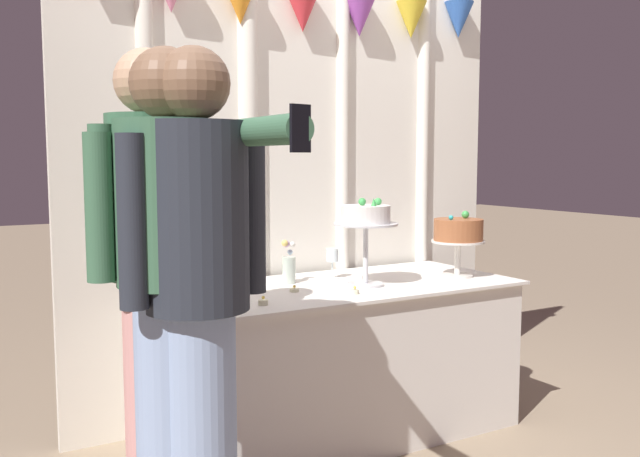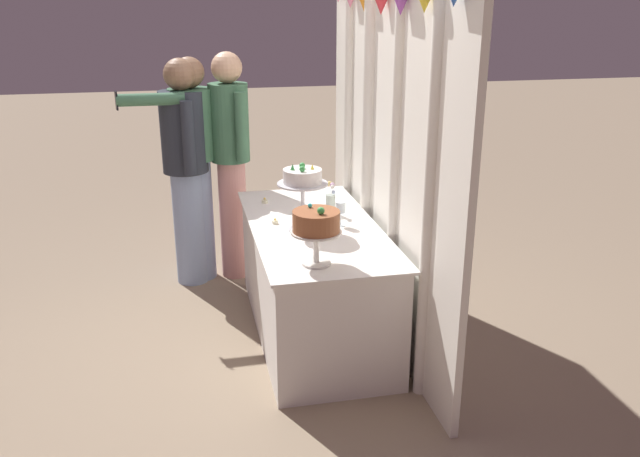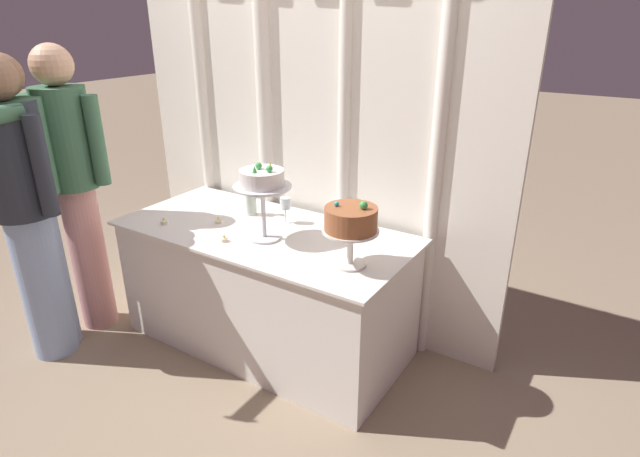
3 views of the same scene
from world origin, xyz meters
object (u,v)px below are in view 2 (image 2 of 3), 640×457
Objects in this scene: cake_display_nearright at (316,224)px; wine_glass at (341,209)px; cake_table at (314,279)px; guest_man_dark_suit at (186,164)px; tealight_near_left at (298,211)px; flower_vase at (331,201)px; guest_girl_blue_dress at (193,160)px; tealight_near_right at (275,222)px; guest_man_pink_jacket at (231,155)px; tealight_far_left at (265,201)px; cake_display_nearleft at (303,181)px.

wine_glass is (-0.57, 0.27, -0.11)m from cake_display_nearright.
cake_table is 1.00× the size of guest_man_dark_suit.
flower_vase is at bearing 69.02° from tealight_near_left.
cake_display_nearright is 0.20× the size of guest_girl_blue_dress.
guest_man_dark_suit reaches higher than tealight_near_right.
cake_table is 7.91× the size of flower_vase.
tealight_near_right is (-0.12, -0.38, -0.10)m from wine_glass.
cake_display_nearright is 1.76m from guest_girl_blue_dress.
cake_display_nearright is 1.67m from guest_man_pink_jacket.
cake_table is at bearing -103.25° from wine_glass.
cake_display_nearleft is at bearing 14.06° from tealight_far_left.
guest_girl_blue_dress is at bearing -161.18° from cake_display_nearright.
flower_vase is 1.01m from guest_man_pink_jacket.
tealight_far_left is at bearing -179.26° from tealight_near_right.
cake_display_nearleft is 0.25× the size of guest_man_dark_suit.
cake_display_nearleft reaches higher than wine_glass.
guest_girl_blue_dress is (-1.09, -0.84, 0.09)m from wine_glass.
cake_display_nearleft is 0.36m from tealight_near_right.
tealight_far_left is 0.71m from guest_man_dark_suit.
tealight_near_left is at bearing 174.75° from cake_display_nearleft.
tealight_near_left is 0.27m from tealight_near_right.
tealight_near_right is (-0.08, -0.23, 0.37)m from cake_table.
flower_vase is 0.13× the size of guest_girl_blue_dress.
flower_vase is at bearing 143.52° from cake_table.
guest_man_pink_jacket is 1.02× the size of guest_girl_blue_dress.
tealight_near_right is at bearing 0.74° from tealight_far_left.
guest_girl_blue_dress is at bearing -140.65° from tealight_near_left.
cake_display_nearright is at bearing -10.48° from cake_table.
wine_glass is (-0.04, 0.24, -0.19)m from cake_display_nearleft.
guest_man_dark_suit is at bearing -132.52° from tealight_far_left.
guest_man_dark_suit reaches higher than cake_display_nearleft.
guest_girl_blue_dress is (-0.97, -0.45, 0.18)m from tealight_near_right.
guest_man_dark_suit reaches higher than flower_vase.
guest_man_pink_jacket is at bearing -158.40° from cake_table.
cake_display_nearright is 0.73m from tealight_near_right.
tealight_near_left is 1.01m from guest_girl_blue_dress.
guest_man_pink_jacket is (-1.11, -0.33, -0.08)m from cake_display_nearleft.
tealight_far_left is at bearing 19.21° from guest_man_pink_jacket.
cake_table is 44.24× the size of tealight_near_right.
cake_display_nearright is at bearing 21.36° from guest_man_dark_suit.
guest_man_pink_jacket is (-0.83, -0.56, 0.14)m from flower_vase.
cake_table is 4.02× the size of cake_display_nearleft.
cake_table is at bearing 21.60° from guest_man_pink_jacket.
guest_man_pink_jacket is at bearing -154.30° from tealight_near_left.
guest_girl_blue_dress is (-1.66, -0.57, -0.03)m from cake_display_nearright.
cake_display_nearright is (0.61, -0.11, 0.58)m from cake_table.
wine_glass is 1.36m from guest_man_dark_suit.
wine_glass reaches higher than tealight_near_left.
guest_girl_blue_dress reaches higher than tealight_near_left.
tealight_far_left is at bearing 47.48° from guest_man_dark_suit.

